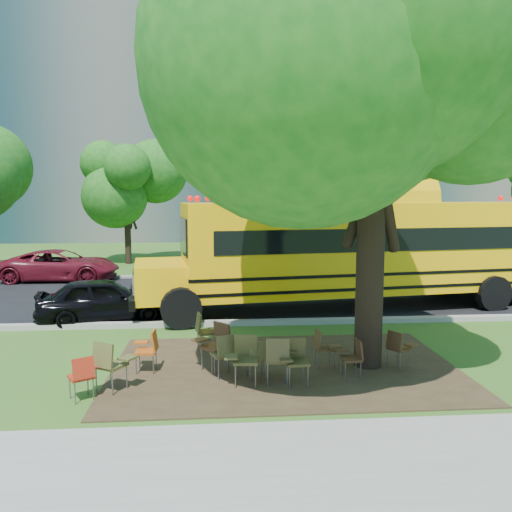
{
  "coord_description": "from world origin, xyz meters",
  "views": [
    {
      "loc": [
        -0.36,
        -10.31,
        3.51
      ],
      "look_at": [
        0.7,
        3.19,
        1.88
      ],
      "focal_mm": 35.0,
      "sensor_mm": 36.0,
      "label": 1
    }
  ],
  "objects": [
    {
      "name": "ground",
      "position": [
        0.0,
        0.0,
        0.0
      ],
      "size": [
        160.0,
        160.0,
        0.0
      ],
      "primitive_type": "plane",
      "color": "#2D581B",
      "rests_on": "ground"
    },
    {
      "name": "sidewalk",
      "position": [
        0.0,
        -5.0,
        0.02
      ],
      "size": [
        60.0,
        4.0,
        0.04
      ],
      "primitive_type": "cube",
      "color": "gray",
      "rests_on": "ground"
    },
    {
      "name": "dirt_patch",
      "position": [
        1.0,
        -0.5,
        0.01
      ],
      "size": [
        7.0,
        4.5,
        0.03
      ],
      "primitive_type": "cube",
      "color": "#382819",
      "rests_on": "ground"
    },
    {
      "name": "asphalt_road",
      "position": [
        0.0,
        7.0,
        0.02
      ],
      "size": [
        80.0,
        8.0,
        0.04
      ],
      "primitive_type": "cube",
      "color": "black",
      "rests_on": "ground"
    },
    {
      "name": "kerb_near",
      "position": [
        0.0,
        3.0,
        0.07
      ],
      "size": [
        80.0,
        0.25,
        0.14
      ],
      "primitive_type": "cube",
      "color": "gray",
      "rests_on": "ground"
    },
    {
      "name": "kerb_far",
      "position": [
        0.0,
        11.1,
        0.07
      ],
      "size": [
        80.0,
        0.25,
        0.14
      ],
      "primitive_type": "cube",
      "color": "gray",
      "rests_on": "ground"
    },
    {
      "name": "building_main",
      "position": [
        -8.0,
        36.0,
        11.0
      ],
      "size": [
        38.0,
        16.0,
        22.0
      ],
      "primitive_type": "cube",
      "color": "#61615D",
      "rests_on": "ground"
    },
    {
      "name": "building_right",
      "position": [
        24.0,
        38.0,
        12.5
      ],
      "size": [
        30.0,
        16.0,
        25.0
      ],
      "primitive_type": "cube",
      "color": "#6C645A",
      "rests_on": "ground"
    },
    {
      "name": "bg_tree_2",
      "position": [
        -5.0,
        16.0,
        4.21
      ],
      "size": [
        4.8,
        4.8,
        6.62
      ],
      "color": "black",
      "rests_on": "ground"
    },
    {
      "name": "bg_tree_3",
      "position": [
        8.0,
        14.0,
        5.03
      ],
      "size": [
        5.6,
        5.6,
        7.84
      ],
      "color": "black",
      "rests_on": "ground"
    },
    {
      "name": "main_tree",
      "position": [
        2.73,
        -0.53,
        5.63
      ],
      "size": [
        7.2,
        7.2,
        9.24
      ],
      "color": "black",
      "rests_on": "ground"
    },
    {
      "name": "school_bus",
      "position": [
        4.57,
        4.99,
        1.92
      ],
      "size": [
        13.8,
        4.77,
        3.31
      ],
      "rotation": [
        0.0,
        0.0,
        0.14
      ],
      "color": "#FFB508",
      "rests_on": "ground"
    },
    {
      "name": "chair_0",
      "position": [
        -2.68,
        -1.84,
        0.49
      ],
      "size": [
        0.53,
        0.65,
        0.79
      ],
      "rotation": [
        0.0,
        0.0,
        0.54
      ],
      "color": "#A72611",
      "rests_on": "ground"
    },
    {
      "name": "chair_1",
      "position": [
        -2.28,
        -1.55,
        0.59
      ],
      "size": [
        0.8,
        0.63,
        0.95
      ],
      "rotation": [
        0.0,
        0.0,
        -0.53
      ],
      "color": "#504D22",
      "rests_on": "ground"
    },
    {
      "name": "chair_2",
      "position": [
        -0.21,
        -0.96,
        0.55
      ],
      "size": [
        0.6,
        0.69,
        0.88
      ],
      "rotation": [
        0.0,
        0.0,
        0.38
      ],
      "color": "brown",
      "rests_on": "ground"
    },
    {
      "name": "chair_3",
      "position": [
        0.12,
        -1.34,
        0.58
      ],
      "size": [
        0.64,
        0.55,
        0.93
      ],
      "rotation": [
        0.0,
        0.0,
        3.07
      ],
      "color": "brown",
      "rests_on": "ground"
    },
    {
      "name": "chair_4",
      "position": [
        0.77,
        -1.43,
        0.58
      ],
      "size": [
        0.65,
        0.55,
        0.93
      ],
      "rotation": [
        0.0,
        0.0,
        -0.11
      ],
      "color": "#4B3F20",
      "rests_on": "ground"
    },
    {
      "name": "chair_5",
      "position": [
        1.06,
        -1.43,
        0.54
      ],
      "size": [
        0.57,
        0.54,
        0.88
      ],
      "rotation": [
        0.0,
        0.0,
        3.2
      ],
      "color": "#463E1E",
      "rests_on": "ground"
    },
    {
      "name": "chair_6",
      "position": [
        2.23,
        -1.17,
        0.48
      ],
      "size": [
        0.47,
        0.5,
        0.77
      ],
      "rotation": [
        0.0,
        0.0,
        1.61
      ],
      "color": "#422717",
      "rests_on": "ground"
    },
    {
      "name": "chair_7",
      "position": [
        3.32,
        -0.68,
        0.48
      ],
      "size": [
        0.65,
        0.52,
        0.78
      ],
      "rotation": [
        0.0,
        0.0,
        -1.02
      ],
      "color": "#442A18",
      "rests_on": "ground"
    },
    {
      "name": "chair_8",
      "position": [
        -1.74,
        -0.54,
        0.53
      ],
      "size": [
        0.5,
        0.57,
        0.86
      ],
      "rotation": [
        0.0,
        0.0,
        1.52
      ],
      "color": "#A64611",
      "rests_on": "ground"
    },
    {
      "name": "chair_9",
      "position": [
        -0.39,
        -0.51,
        0.6
      ],
      "size": [
        0.83,
        0.66,
        0.97
      ],
      "rotation": [
        0.0,
        0.0,
        2.31
      ],
      "color": "#4C2D1B",
      "rests_on": "ground"
    },
    {
      "name": "chair_10",
      "position": [
        -0.66,
        0.65,
        0.56
      ],
      "size": [
        0.63,
        0.61,
        0.9
      ],
      "rotation": [
        0.0,
        0.0,
        -1.36
      ],
      "color": "#4B4620",
      "rests_on": "ground"
    },
    {
      "name": "chair_11",
      "position": [
        0.4,
        -1.08,
        0.48
      ],
      "size": [
        0.52,
        0.53,
        0.78
      ],
      "rotation": [
        0.0,
        0.0,
        0.16
      ],
      "color": "brown",
      "rests_on": "ground"
    },
    {
      "name": "chair_12",
      "position": [
        1.78,
        -0.58,
        0.49
      ],
      "size": [
        0.5,
        0.53,
        0.8
      ],
      "rotation": [
        0.0,
        0.0,
        4.79
      ],
      "color": "#4E361B",
      "rests_on": "ground"
    },
    {
      "name": "black_car",
      "position": [
        -3.56,
        3.8,
        0.62
      ],
      "size": [
        3.87,
        2.22,
        1.24
      ],
      "primitive_type": "imported",
      "rotation": [
        0.0,
        0.0,
        1.79
      ],
      "color": "black",
      "rests_on": "ground"
    },
    {
      "name": "bg_car_red",
      "position": [
        -6.87,
        10.79,
        0.65
      ],
      "size": [
        4.73,
        2.23,
        1.31
      ],
      "primitive_type": "imported",
      "rotation": [
        0.0,
        0.0,
        1.56
      ],
      "color": "maroon",
      "rests_on": "ground"
    }
  ]
}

